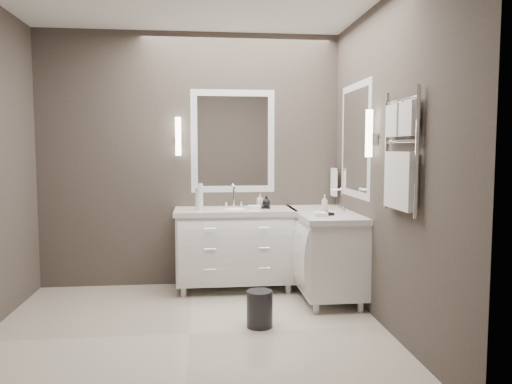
{
  "coord_description": "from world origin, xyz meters",
  "views": [
    {
      "loc": [
        0.11,
        -3.9,
        1.47
      ],
      "look_at": [
        0.61,
        0.7,
        1.07
      ],
      "focal_mm": 35.0,
      "sensor_mm": 36.0,
      "label": 1
    }
  ],
  "objects": [
    {
      "name": "wall_right",
      "position": [
        1.6,
        0.0,
        1.35
      ],
      "size": [
        0.01,
        3.0,
        2.7
      ],
      "primitive_type": "cube",
      "color": "#413934",
      "rests_on": "floor"
    },
    {
      "name": "mirror_right",
      "position": [
        1.59,
        0.8,
        1.55
      ],
      "size": [
        0.02,
        0.9,
        1.1
      ],
      "color": "white",
      "rests_on": "wall_right"
    },
    {
      "name": "wall_front",
      "position": [
        0.0,
        -1.5,
        1.35
      ],
      "size": [
        3.2,
        0.01,
        2.7
      ],
      "primitive_type": "cube",
      "color": "#413934",
      "rests_on": "floor"
    },
    {
      "name": "soap_bottle_c",
      "position": [
        1.26,
        0.67,
        0.96
      ],
      "size": [
        0.07,
        0.07,
        0.16
      ],
      "primitive_type": "imported",
      "rotation": [
        0.0,
        0.0,
        0.18
      ],
      "color": "white",
      "rests_on": "amenity_tray_right"
    },
    {
      "name": "towel_ladder",
      "position": [
        1.55,
        -0.4,
        1.39
      ],
      "size": [
        0.06,
        0.58,
        0.9
      ],
      "color": "white",
      "rests_on": "wall_right"
    },
    {
      "name": "amenity_tray_right",
      "position": [
        1.26,
        0.67,
        0.86
      ],
      "size": [
        0.16,
        0.19,
        0.02
      ],
      "primitive_type": "cube",
      "rotation": [
        0.0,
        0.0,
        0.24
      ],
      "color": "black",
      "rests_on": "vanity_right"
    },
    {
      "name": "floor",
      "position": [
        0.0,
        0.0,
        -0.01
      ],
      "size": [
        3.2,
        3.0,
        0.01
      ],
      "primitive_type": "cube",
      "color": "beige",
      "rests_on": "ground"
    },
    {
      "name": "water_bottle",
      "position": [
        0.08,
        1.14,
        0.96
      ],
      "size": [
        0.09,
        0.09,
        0.23
      ],
      "primitive_type": "cylinder",
      "rotation": [
        0.0,
        0.0,
        -0.21
      ],
      "color": "silver",
      "rests_on": "vanity_back"
    },
    {
      "name": "sconce_right",
      "position": [
        1.53,
        0.22,
        1.59
      ],
      "size": [
        0.06,
        0.06,
        0.4
      ],
      "color": "white",
      "rests_on": "wall_right"
    },
    {
      "name": "waste_bin",
      "position": [
        0.58,
        0.1,
        0.15
      ],
      "size": [
        0.27,
        0.27,
        0.3
      ],
      "primitive_type": "cylinder",
      "rotation": [
        0.0,
        0.0,
        -0.33
      ],
      "color": "black",
      "rests_on": "floor"
    },
    {
      "name": "soap_bottle_a",
      "position": [
        0.72,
        1.26,
        0.94
      ],
      "size": [
        0.06,
        0.06,
        0.13
      ],
      "primitive_type": "imported",
      "rotation": [
        0.0,
        0.0,
        0.09
      ],
      "color": "white",
      "rests_on": "amenity_tray_back"
    },
    {
      "name": "towel_bar_corner",
      "position": [
        1.54,
        1.36,
        1.12
      ],
      "size": [
        0.03,
        0.22,
        0.3
      ],
      "color": "white",
      "rests_on": "wall_right"
    },
    {
      "name": "sconce_back",
      "position": [
        -0.13,
        1.43,
        1.59
      ],
      "size": [
        0.06,
        0.06,
        0.4
      ],
      "color": "white",
      "rests_on": "wall_back"
    },
    {
      "name": "vanity_back",
      "position": [
        0.45,
        1.23,
        0.49
      ],
      "size": [
        1.24,
        0.59,
        0.97
      ],
      "color": "white",
      "rests_on": "floor"
    },
    {
      "name": "amenity_tray_back",
      "position": [
        0.75,
        1.24,
        0.86
      ],
      "size": [
        0.16,
        0.13,
        0.02
      ],
      "primitive_type": "cube",
      "rotation": [
        0.0,
        0.0,
        -0.18
      ],
      "color": "black",
      "rests_on": "vanity_back"
    },
    {
      "name": "vanity_right",
      "position": [
        1.33,
        0.9,
        0.49
      ],
      "size": [
        0.59,
        1.24,
        0.97
      ],
      "color": "white",
      "rests_on": "floor"
    },
    {
      "name": "soap_bottle_b",
      "position": [
        0.78,
        1.21,
        0.93
      ],
      "size": [
        0.11,
        0.11,
        0.11
      ],
      "primitive_type": "imported",
      "rotation": [
        0.0,
        0.0,
        -0.33
      ],
      "color": "black",
      "rests_on": "amenity_tray_back"
    },
    {
      "name": "mirror_back",
      "position": [
        0.45,
        1.49,
        1.55
      ],
      "size": [
        0.9,
        0.02,
        1.1
      ],
      "color": "white",
      "rests_on": "wall_back"
    },
    {
      "name": "wall_back",
      "position": [
        0.0,
        1.5,
        1.35
      ],
      "size": [
        3.2,
        0.01,
        2.7
      ],
      "primitive_type": "cube",
      "color": "#413934",
      "rests_on": "floor"
    }
  ]
}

